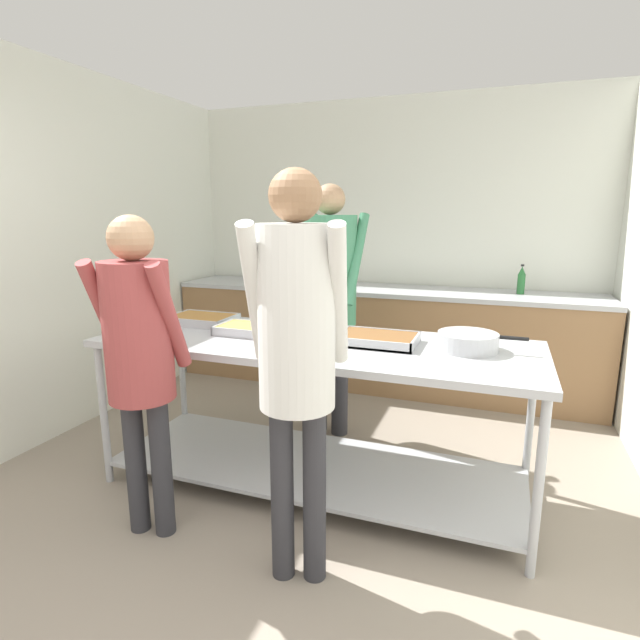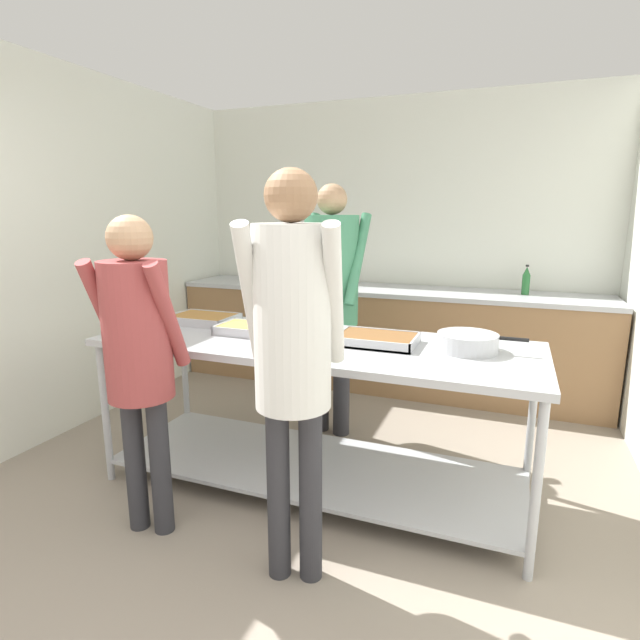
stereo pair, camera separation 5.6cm
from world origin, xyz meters
name	(u,v)px [view 2 (the right image)]	position (x,y,z in m)	size (l,w,h in m)	color
wall_rear	(394,243)	(0.00, 3.72, 1.32)	(4.01, 0.06, 2.65)	silver
wall_left	(85,251)	(-1.97, 1.86, 1.32)	(0.06, 3.84, 2.65)	silver
back_counter	(382,337)	(0.00, 3.35, 0.47)	(3.85, 0.65, 0.93)	olive
serving_counter	(314,389)	(0.07, 1.47, 0.61)	(2.48, 0.88, 0.90)	#ADAFB5
serving_tray_greens	(204,319)	(-0.78, 1.64, 0.92)	(0.42, 0.30, 0.05)	#ADAFB5
serving_tray_roast	(255,330)	(-0.31, 1.49, 0.92)	(0.45, 0.26, 0.05)	#ADAFB5
plate_stack	(318,334)	(0.06, 1.57, 0.92)	(0.23, 0.23, 0.04)	white
serving_tray_vegetables	(377,340)	(0.42, 1.53, 0.92)	(0.43, 0.30, 0.05)	#ADAFB5
sauce_pan	(468,342)	(0.90, 1.56, 0.95)	(0.45, 0.31, 0.09)	#ADAFB5
guest_serving_left	(293,336)	(0.28, 0.73, 1.12)	(0.48, 0.42, 1.78)	#2D2D33
guest_serving_right	(138,343)	(-0.56, 0.77, 1.00)	(0.45, 0.36, 1.60)	#2D2D33
cook_behind_counter	(332,284)	(-0.09, 2.22, 1.12)	(0.51, 0.39, 1.80)	#2D2D33
water_bottle	(526,281)	(1.20, 3.43, 1.05)	(0.06, 0.06, 0.25)	#23602D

